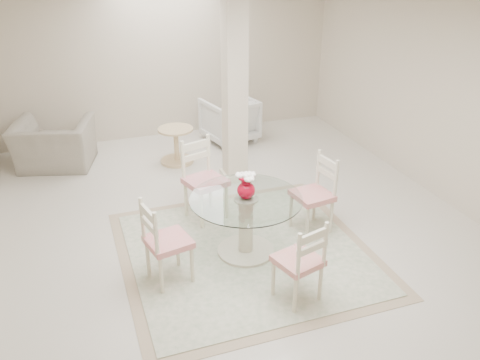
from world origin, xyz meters
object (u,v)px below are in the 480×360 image
object	(u,v)px
column	(235,91)
dining_chair_west	(162,237)
red_vase	(246,186)
armchair_white	(230,120)
dining_chair_north	(202,174)
dining_chair_south	(303,257)
dining_table	(246,226)
side_table	(176,147)
recliner_taupe	(54,144)
dining_chair_east	(317,188)

from	to	relation	value
column	dining_chair_west	bearing A→B (deg)	-125.33
red_vase	armchair_white	world-z (taller)	red_vase
dining_chair_north	dining_chair_south	world-z (taller)	dining_chair_north
dining_chair_north	armchair_white	world-z (taller)	dining_chair_north
dining_chair_west	dining_table	bearing A→B (deg)	-89.96
dining_chair_south	dining_chair_west	bearing A→B (deg)	-48.47
dining_chair_south	side_table	world-z (taller)	dining_chair_south
dining_table	armchair_white	xyz separation A→B (m)	(0.95, 3.44, 0.02)
red_vase	recliner_taupe	size ratio (longest dim) A/B	0.27
red_vase	dining_chair_south	bearing A→B (deg)	-77.36
side_table	dining_table	bearing A→B (deg)	-86.72
dining_table	dining_chair_south	bearing A→B (deg)	-77.31
side_table	dining_chair_east	bearing A→B (deg)	-65.94
dining_chair_east	dining_chair_north	bearing A→B (deg)	-130.97
dining_chair_north	side_table	distance (m)	1.84
armchair_white	dining_chair_north	bearing A→B (deg)	51.41
dining_chair_north	side_table	bearing A→B (deg)	70.85
column	dining_chair_east	bearing A→B (deg)	-74.87
dining_chair_east	dining_chair_south	distance (m)	1.43
dining_chair_east	side_table	distance (m)	2.86
dining_chair_east	recliner_taupe	size ratio (longest dim) A/B	0.95
side_table	armchair_white	bearing A→B (deg)	29.76
red_vase	side_table	distance (m)	2.88
recliner_taupe	side_table	bearing A→B (deg)	-178.38
dining_chair_east	dining_chair_north	world-z (taller)	dining_chair_north
red_vase	recliner_taupe	bearing A→B (deg)	121.27
dining_table	side_table	size ratio (longest dim) A/B	2.17
red_vase	dining_chair_south	world-z (taller)	red_vase
side_table	dining_chair_west	bearing A→B (deg)	-105.41
dining_chair_east	dining_chair_north	xyz separation A→B (m)	(-1.22, 0.78, 0.04)
dining_chair_west	dining_chair_east	bearing A→B (deg)	-90.10
dining_chair_south	dining_chair_north	bearing A→B (deg)	-93.40
dining_table	dining_chair_west	size ratio (longest dim) A/B	1.17
dining_chair_north	dining_chair_west	xyz separation A→B (m)	(-0.77, -1.22, -0.05)
armchair_white	dining_table	bearing A→B (deg)	61.70
column	side_table	bearing A→B (deg)	128.43
column	red_vase	xyz separation A→B (m)	(-0.53, -1.94, -0.48)
dining_chair_east	column	bearing A→B (deg)	-173.18
dining_table	dining_chair_east	xyz separation A→B (m)	(1.00, 0.21, 0.20)
red_vase	dining_chair_north	distance (m)	1.06
dining_table	dining_chair_north	size ratio (longest dim) A/B	1.08
dining_chair_east	dining_chair_south	size ratio (longest dim) A/B	1.06
red_vase	side_table	bearing A→B (deg)	93.30
dining_table	red_vase	bearing A→B (deg)	-18.43
dining_chair_west	recliner_taupe	distance (m)	3.65
dining_chair_west	dining_chair_south	xyz separation A→B (m)	(1.22, -0.77, -0.03)
dining_table	side_table	distance (m)	2.81
dining_chair_west	side_table	world-z (taller)	dining_chair_west
dining_chair_north	red_vase	bearing A→B (deg)	-94.23
dining_chair_south	recliner_taupe	xyz separation A→B (m)	(-2.22, 4.27, -0.16)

